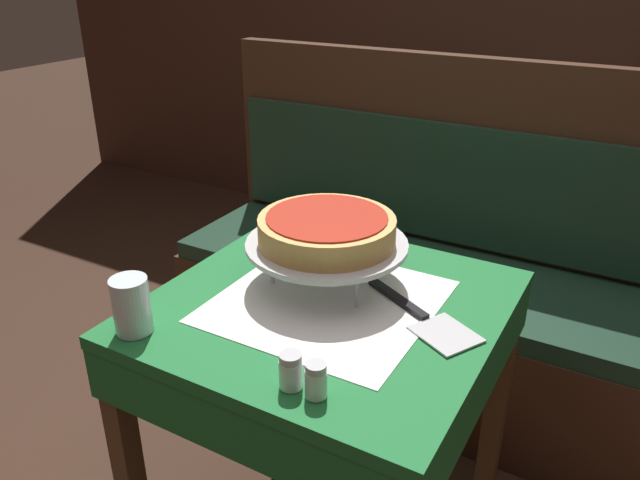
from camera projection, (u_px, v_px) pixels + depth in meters
The scene contains 12 objects.
dining_table_front at pixel (327, 340), 1.39m from camera, with size 0.72×0.72×0.73m.
dining_table_rear at pixel (533, 167), 2.51m from camera, with size 0.70×0.70×0.73m.
booth_bench at pixel (435, 303), 2.12m from camera, with size 1.78×0.53×1.11m.
back_wall_panel at pixel (551, 3), 2.73m from camera, with size 6.00×0.04×2.40m, color #3D2319.
pizza_pan_stand at pixel (327, 246), 1.38m from camera, with size 0.36×0.36×0.10m.
deep_dish_pizza at pixel (327, 229), 1.36m from camera, with size 0.30×0.30×0.06m.
pizza_server at pixel (422, 316), 1.28m from camera, with size 0.30×0.20×0.01m.
water_glass_near at pixel (131, 305), 1.21m from camera, with size 0.07×0.07×0.12m.
salt_shaker at pixel (291, 371), 1.07m from camera, with size 0.04×0.04×0.07m.
pepper_shaker at pixel (316, 380), 1.05m from camera, with size 0.04×0.04×0.06m.
napkin_holder at pixel (366, 225), 1.60m from camera, with size 0.10×0.05×0.09m.
condiment_caddy at pixel (523, 130), 2.42m from camera, with size 0.13×0.13×0.18m.
Camera 1 is at (0.56, -1.02, 1.42)m, focal length 35.00 mm.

